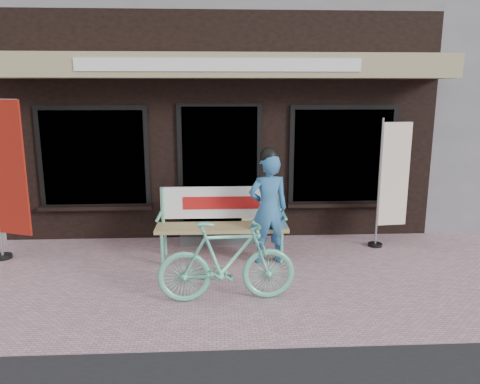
{
  "coord_description": "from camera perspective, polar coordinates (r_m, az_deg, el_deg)",
  "views": [
    {
      "loc": [
        -0.07,
        -5.5,
        2.42
      ],
      "look_at": [
        0.26,
        0.7,
        1.05
      ],
      "focal_mm": 35.0,
      "sensor_mm": 36.0,
      "label": 1
    }
  ],
  "objects": [
    {
      "name": "nobori_cream",
      "position": [
        7.54,
        17.99,
        1.24
      ],
      "size": [
        0.59,
        0.24,
        2.0
      ],
      "rotation": [
        0.0,
        0.0,
        0.1
      ],
      "color": "gray",
      "rests_on": "ground"
    },
    {
      "name": "nobori_red",
      "position": [
        7.26,
        -26.51,
        1.62
      ],
      "size": [
        0.7,
        0.38,
        2.37
      ],
      "rotation": [
        0.0,
        0.0,
        -0.36
      ],
      "color": "gray",
      "rests_on": "ground"
    },
    {
      "name": "menu_stand",
      "position": [
        7.58,
        1.53,
        -2.92
      ],
      "size": [
        0.41,
        0.15,
        0.8
      ],
      "rotation": [
        0.0,
        0.0,
        -0.16
      ],
      "color": "black",
      "rests_on": "ground"
    },
    {
      "name": "bicycle",
      "position": [
        5.44,
        -1.64,
        -8.46
      ],
      "size": [
        1.62,
        0.53,
        0.96
      ],
      "primitive_type": "imported",
      "rotation": [
        0.0,
        0.0,
        1.62
      ],
      "color": "#64C4A3",
      "rests_on": "ground"
    },
    {
      "name": "bench",
      "position": [
        6.8,
        -2.24,
        -3.07
      ],
      "size": [
        1.89,
        0.5,
        1.02
      ],
      "rotation": [
        0.0,
        0.0,
        -0.01
      ],
      "color": "#64C4A3",
      "rests_on": "ground"
    },
    {
      "name": "person",
      "position": [
        6.55,
        3.47,
        -1.81
      ],
      "size": [
        0.62,
        0.46,
        1.65
      ],
      "rotation": [
        0.0,
        0.0,
        0.16
      ],
      "color": "teal",
      "rests_on": "ground"
    },
    {
      "name": "ground",
      "position": [
        6.01,
        -2.16,
        -11.32
      ],
      "size": [
        70.0,
        70.0,
        0.0
      ],
      "primitive_type": "plane",
      "color": "#BD909C",
      "rests_on": "ground"
    },
    {
      "name": "storefront",
      "position": [
        10.47,
        -2.74,
        15.57
      ],
      "size": [
        7.0,
        6.77,
        6.0
      ],
      "color": "black",
      "rests_on": "ground"
    }
  ]
}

